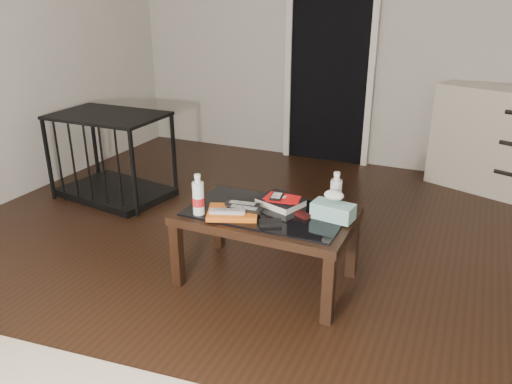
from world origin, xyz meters
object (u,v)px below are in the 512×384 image
(pet_crate, at_px, (114,170))
(water_bottle_right, at_px, (336,192))
(dresser, at_px, (509,142))
(textbook, at_px, (281,202))
(coffee_table, at_px, (267,221))
(tissue_box, at_px, (333,211))
(water_bottle_left, at_px, (198,194))

(pet_crate, height_order, water_bottle_right, pet_crate)
(dresser, xyz_separation_m, pet_crate, (-3.04, -1.46, -0.22))
(dresser, height_order, water_bottle_right, dresser)
(dresser, height_order, textbook, dresser)
(dresser, xyz_separation_m, water_bottle_right, (-0.96, -2.04, 0.13))
(coffee_table, relative_size, tissue_box, 4.35)
(coffee_table, xyz_separation_m, water_bottle_left, (-0.34, -0.20, 0.18))
(pet_crate, height_order, tissue_box, pet_crate)
(pet_crate, bearing_deg, coffee_table, -14.26)
(textbook, relative_size, tissue_box, 1.09)
(water_bottle_left, bearing_deg, textbook, 38.44)
(coffee_table, height_order, water_bottle_left, water_bottle_left)
(textbook, distance_m, tissue_box, 0.34)
(coffee_table, xyz_separation_m, water_bottle_right, (0.36, 0.15, 0.18))
(textbook, bearing_deg, water_bottle_right, 27.62)
(pet_crate, bearing_deg, tissue_box, -9.21)
(coffee_table, xyz_separation_m, dresser, (1.32, 2.19, 0.05))
(water_bottle_left, bearing_deg, coffee_table, 30.36)
(pet_crate, xyz_separation_m, textbook, (1.76, -0.63, 0.25))
(pet_crate, xyz_separation_m, water_bottle_left, (1.38, -0.93, 0.35))
(water_bottle_right, relative_size, tissue_box, 1.03)
(coffee_table, distance_m, dresser, 2.56)
(textbook, bearing_deg, pet_crate, 179.45)
(pet_crate, bearing_deg, water_bottle_right, -6.73)
(coffee_table, bearing_deg, water_bottle_right, 23.02)
(pet_crate, height_order, textbook, pet_crate)
(dresser, xyz_separation_m, tissue_box, (-0.94, -2.14, 0.06))
(water_bottle_right, height_order, tissue_box, water_bottle_right)
(dresser, relative_size, textbook, 5.20)
(dresser, height_order, pet_crate, dresser)
(dresser, bearing_deg, tissue_box, -92.60)
(pet_crate, bearing_deg, dresser, 34.49)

